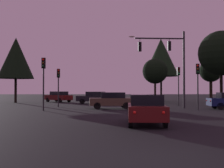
# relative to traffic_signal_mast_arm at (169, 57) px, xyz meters

# --- Properties ---
(ground_plane) EXTENTS (168.00, 168.00, 0.00)m
(ground_plane) POSITION_rel_traffic_signal_mast_arm_xyz_m (-4.59, 4.00, -4.94)
(ground_plane) COLOR black
(ground_plane) RESTS_ON ground
(traffic_signal_mast_arm) EXTENTS (5.42, 0.48, 7.38)m
(traffic_signal_mast_arm) POSITION_rel_traffic_signal_mast_arm_xyz_m (0.00, 0.00, 0.00)
(traffic_signal_mast_arm) COLOR #232326
(traffic_signal_mast_arm) RESTS_ON ground
(traffic_light_corner_left) EXTENTS (0.32, 0.36, 4.46)m
(traffic_light_corner_left) POSITION_rel_traffic_signal_mast_arm_xyz_m (-11.35, -3.05, -1.79)
(traffic_light_corner_left) COLOR #232326
(traffic_light_corner_left) RESTS_ON ground
(traffic_light_corner_right) EXTENTS (0.36, 0.38, 3.90)m
(traffic_light_corner_right) POSITION_rel_traffic_signal_mast_arm_xyz_m (-10.90, 2.09, -2.17)
(traffic_light_corner_right) COLOR #232326
(traffic_light_corner_right) RESTS_ON ground
(traffic_light_median) EXTENTS (0.36, 0.38, 4.00)m
(traffic_light_median) POSITION_rel_traffic_signal_mast_arm_xyz_m (1.77, -2.94, -2.10)
(traffic_light_median) COLOR #232326
(traffic_light_median) RESTS_ON ground
(traffic_light_far_side) EXTENTS (0.33, 0.37, 4.27)m
(traffic_light_far_side) POSITION_rel_traffic_signal_mast_arm_xyz_m (2.00, 4.33, -1.91)
(traffic_light_far_side) COLOR #232326
(traffic_light_far_side) RESTS_ON ground
(car_nearside_lane) EXTENTS (2.11, 4.41, 1.52)m
(car_nearside_lane) POSITION_rel_traffic_signal_mast_arm_xyz_m (-4.13, -12.88, -4.15)
(car_nearside_lane) COLOR #4C0F0F
(car_nearside_lane) RESTS_ON ground
(car_crossing_left) EXTENTS (4.16, 2.03, 1.52)m
(car_crossing_left) POSITION_rel_traffic_signal_mast_arm_xyz_m (-5.56, -0.68, -4.15)
(car_crossing_left) COLOR #473828
(car_crossing_left) RESTS_ON ground
(car_far_lane) EXTENTS (4.66, 1.77, 1.52)m
(car_far_lane) POSITION_rel_traffic_signal_mast_arm_xyz_m (-7.46, 9.54, -4.15)
(car_far_lane) COLOR black
(car_far_lane) RESTS_ON ground
(car_parked_lot) EXTENTS (4.39, 4.31, 1.52)m
(car_parked_lot) POSITION_rel_traffic_signal_mast_arm_xyz_m (-12.79, 14.32, -4.15)
(car_parked_lot) COLOR #4C0F0F
(car_parked_lot) RESTS_ON ground
(tree_behind_sign) EXTENTS (5.35, 5.35, 9.58)m
(tree_behind_sign) POSITION_rel_traffic_signal_mast_arm_xyz_m (2.43, 16.37, 1.75)
(tree_behind_sign) COLOR black
(tree_behind_sign) RESTS_ON ground
(tree_left_far) EXTENTS (4.88, 4.88, 8.90)m
(tree_left_far) POSITION_rel_traffic_signal_mast_arm_xyz_m (-18.28, 12.28, 1.14)
(tree_left_far) COLOR black
(tree_left_far) RESTS_ON ground
(tree_center_horizon) EXTENTS (3.41, 3.41, 5.99)m
(tree_center_horizon) POSITION_rel_traffic_signal_mast_arm_xyz_m (0.65, 11.53, -0.68)
(tree_center_horizon) COLOR black
(tree_center_horizon) RESTS_ON ground
(tree_right_cluster) EXTENTS (3.61, 3.61, 6.62)m
(tree_right_cluster) POSITION_rel_traffic_signal_mast_arm_xyz_m (10.83, 18.43, -0.18)
(tree_right_cluster) COLOR black
(tree_right_cluster) RESTS_ON ground
(tree_lot_edge) EXTENTS (5.90, 5.90, 9.51)m
(tree_lot_edge) POSITION_rel_traffic_signal_mast_arm_xyz_m (9.11, 10.07, 1.61)
(tree_lot_edge) COLOR black
(tree_lot_edge) RESTS_ON ground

